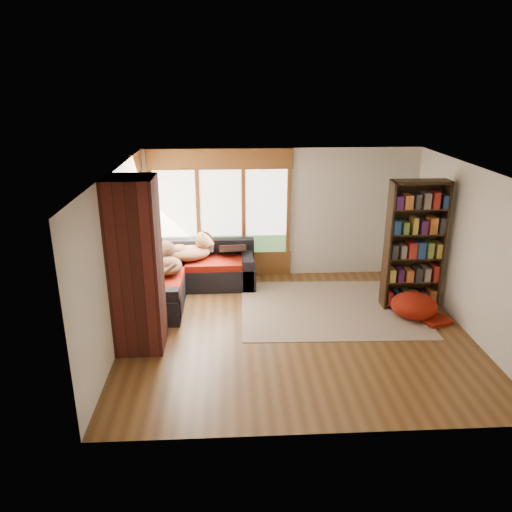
# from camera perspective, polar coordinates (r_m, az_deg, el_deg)

# --- Properties ---
(floor) EXTENTS (5.50, 5.50, 0.00)m
(floor) POSITION_cam_1_polar(r_m,az_deg,el_deg) (8.21, 4.52, -8.48)
(floor) COLOR #523116
(floor) RESTS_ON ground
(ceiling) EXTENTS (5.50, 5.50, 0.00)m
(ceiling) POSITION_cam_1_polar(r_m,az_deg,el_deg) (7.35, 5.07, 9.70)
(ceiling) COLOR white
(wall_back) EXTENTS (5.50, 0.04, 2.60)m
(wall_back) POSITION_cam_1_polar(r_m,az_deg,el_deg) (10.05, 2.87, 4.88)
(wall_back) COLOR silver
(wall_back) RESTS_ON ground
(wall_front) EXTENTS (5.50, 0.04, 2.60)m
(wall_front) POSITION_cam_1_polar(r_m,az_deg,el_deg) (5.42, 8.35, -8.76)
(wall_front) COLOR silver
(wall_front) RESTS_ON ground
(wall_left) EXTENTS (0.04, 5.00, 2.60)m
(wall_left) POSITION_cam_1_polar(r_m,az_deg,el_deg) (7.80, -15.66, -0.27)
(wall_left) COLOR silver
(wall_left) RESTS_ON ground
(wall_right) EXTENTS (0.04, 5.00, 2.60)m
(wall_right) POSITION_cam_1_polar(r_m,az_deg,el_deg) (8.50, 23.47, 0.44)
(wall_right) COLOR silver
(wall_right) RESTS_ON ground
(windows_back) EXTENTS (2.82, 0.10, 1.90)m
(windows_back) POSITION_cam_1_polar(r_m,az_deg,el_deg) (9.96, -4.02, 5.01)
(windows_back) COLOR brown
(windows_back) RESTS_ON wall_back
(windows_left) EXTENTS (0.10, 2.62, 1.90)m
(windows_left) POSITION_cam_1_polar(r_m,az_deg,el_deg) (8.90, -13.95, 2.67)
(windows_left) COLOR brown
(windows_left) RESTS_ON wall_left
(roller_blind) EXTENTS (0.03, 0.72, 0.90)m
(roller_blind) POSITION_cam_1_polar(r_m,az_deg,el_deg) (9.58, -13.10, 6.41)
(roller_blind) COLOR #72865D
(roller_blind) RESTS_ON wall_left
(brick_chimney) EXTENTS (0.70, 0.70, 2.60)m
(brick_chimney) POSITION_cam_1_polar(r_m,az_deg,el_deg) (7.41, -13.56, -1.15)
(brick_chimney) COLOR #471914
(brick_chimney) RESTS_ON ground
(sectional_sofa) EXTENTS (2.20, 2.20, 0.80)m
(sectional_sofa) POSITION_cam_1_polar(r_m,az_deg,el_deg) (9.60, -8.43, -2.33)
(sectional_sofa) COLOR black
(sectional_sofa) RESTS_ON ground
(area_rug) EXTENTS (3.23, 2.51, 0.01)m
(area_rug) POSITION_cam_1_polar(r_m,az_deg,el_deg) (9.02, 8.55, -5.88)
(area_rug) COLOR beige
(area_rug) RESTS_ON ground
(bookshelf) EXTENTS (0.98, 0.33, 2.28)m
(bookshelf) POSITION_cam_1_polar(r_m,az_deg,el_deg) (9.01, 17.64, 1.13)
(bookshelf) COLOR black
(bookshelf) RESTS_ON ground
(pouf) EXTENTS (0.81, 0.81, 0.42)m
(pouf) POSITION_cam_1_polar(r_m,az_deg,el_deg) (8.95, 17.61, -5.35)
(pouf) COLOR maroon
(pouf) RESTS_ON area_rug
(dog_tan) EXTENTS (0.96, 0.72, 0.48)m
(dog_tan) POSITION_cam_1_polar(r_m,az_deg,el_deg) (9.61, -7.29, 0.78)
(dog_tan) COLOR brown
(dog_tan) RESTS_ON sectional_sofa
(dog_brindle) EXTENTS (0.62, 0.87, 0.44)m
(dog_brindle) POSITION_cam_1_polar(r_m,az_deg,el_deg) (9.13, -10.06, -0.53)
(dog_brindle) COLOR #3C291F
(dog_brindle) RESTS_ON sectional_sofa
(throw_pillows) EXTENTS (1.98, 1.68, 0.45)m
(throw_pillows) POSITION_cam_1_polar(r_m,az_deg,el_deg) (9.56, -8.27, 0.74)
(throw_pillows) COLOR #2E1F1A
(throw_pillows) RESTS_ON sectional_sofa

